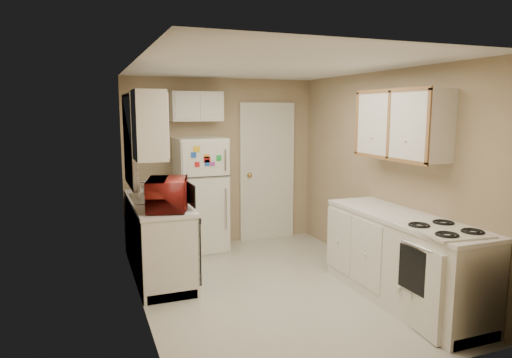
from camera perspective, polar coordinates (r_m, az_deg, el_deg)
name	(u,v)px	position (r m, az deg, el deg)	size (l,w,h in m)	color
floor	(272,288)	(5.20, 2.02, -13.41)	(3.80, 3.80, 0.00)	beige
ceiling	(273,66)	(4.85, 2.17, 13.92)	(3.80, 3.80, 0.00)	white
wall_left	(139,189)	(4.53, -14.44, -1.21)	(3.80, 3.80, 0.00)	tan
wall_right	(382,174)	(5.58, 15.46, 0.56)	(3.80, 3.80, 0.00)	tan
wall_back	(222,162)	(6.66, -4.31, 2.11)	(2.80, 2.80, 0.00)	tan
wall_front	(381,221)	(3.25, 15.33, -5.06)	(2.80, 2.80, 0.00)	tan
left_counter	(158,237)	(5.60, -12.15, -7.12)	(0.60, 1.80, 0.90)	silver
dishwasher	(193,245)	(5.08, -7.84, -8.20)	(0.03, 0.58, 0.72)	black
sink	(155,201)	(5.65, -12.52, -2.72)	(0.54, 0.74, 0.16)	gray
microwave	(168,196)	(4.93, -10.98, -2.07)	(0.33, 0.60, 0.40)	maroon
soap_bottle	(147,186)	(5.93, -13.49, -0.86)	(0.08, 0.09, 0.19)	silver
window_blinds	(130,140)	(5.53, -15.44, 4.66)	(0.10, 0.98, 1.08)	silver
upper_cabinet_left	(149,125)	(4.71, -13.20, 6.55)	(0.30, 0.45, 0.70)	silver
refrigerator	(200,195)	(6.33, -6.95, -2.01)	(0.65, 0.63, 1.58)	silver
cabinet_over_fridge	(196,106)	(6.37, -7.49, 8.98)	(0.70, 0.30, 0.40)	silver
interior_door	(267,172)	(6.87, 1.41, 0.83)	(0.86, 0.06, 2.08)	silver
right_counter	(402,259)	(4.94, 17.82, -9.50)	(0.60, 2.00, 0.90)	silver
stove	(442,285)	(4.52, 22.18, -12.12)	(0.53, 0.66, 0.80)	silver
upper_cabinet_right	(402,125)	(5.04, 17.73, 6.49)	(0.30, 1.20, 0.70)	silver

